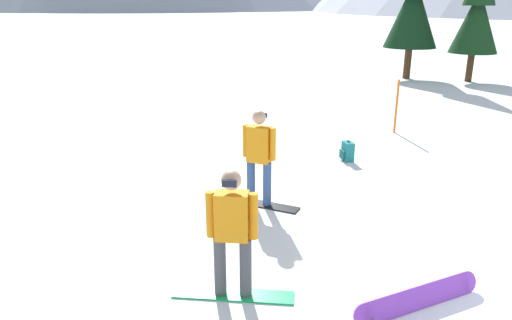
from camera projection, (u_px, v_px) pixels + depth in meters
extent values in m
plane|color=white|center=(473.00, 266.00, 6.74)|extent=(800.00, 800.00, 0.00)
cube|color=#19B259|center=(233.00, 295.00, 6.06)|extent=(1.54, 0.30, 0.02)
cylinder|color=#4C4C51|center=(246.00, 267.00, 5.92)|extent=(0.15, 0.15, 0.78)
cylinder|color=#4C4C51|center=(220.00, 266.00, 5.95)|extent=(0.15, 0.15, 0.78)
cube|color=orange|center=(232.00, 216.00, 5.71)|extent=(0.40, 0.25, 0.60)
cylinder|color=orange|center=(254.00, 216.00, 5.69)|extent=(0.11, 0.11, 0.58)
cylinder|color=orange|center=(210.00, 214.00, 5.74)|extent=(0.11, 0.11, 0.58)
sphere|color=tan|center=(231.00, 180.00, 5.57)|extent=(0.24, 0.24, 0.24)
cube|color=black|center=(229.00, 184.00, 5.43)|extent=(0.17, 0.04, 0.08)
cube|color=black|center=(259.00, 204.00, 8.76)|extent=(1.52, 0.74, 0.02)
cylinder|color=#335184|center=(251.00, 181.00, 8.70)|extent=(0.15, 0.15, 0.80)
cylinder|color=#335184|center=(267.00, 184.00, 8.57)|extent=(0.15, 0.15, 0.80)
cube|color=orange|center=(259.00, 144.00, 8.40)|extent=(0.45, 0.35, 0.65)
cylinder|color=orange|center=(246.00, 141.00, 8.50)|extent=(0.11, 0.11, 0.58)
cylinder|color=orange|center=(273.00, 144.00, 8.29)|extent=(0.11, 0.11, 0.58)
sphere|color=tan|center=(259.00, 117.00, 8.25)|extent=(0.24, 0.24, 0.24)
cube|color=black|center=(262.00, 115.00, 8.37)|extent=(0.17, 0.09, 0.08)
cube|color=#993FD8|center=(418.00, 298.00, 5.79)|extent=(1.44, 0.95, 0.27)
cylinder|color=#993FD8|center=(467.00, 282.00, 6.11)|extent=(0.30, 0.25, 0.27)
cylinder|color=#993FD8|center=(364.00, 316.00, 5.46)|extent=(0.30, 0.25, 0.27)
cube|color=black|center=(431.00, 290.00, 5.92)|extent=(0.23, 0.20, 0.16)
cube|color=black|center=(400.00, 300.00, 5.72)|extent=(0.23, 0.20, 0.16)
cube|color=#1E7A7F|center=(348.00, 151.00, 11.10)|extent=(0.29, 0.37, 0.44)
cube|color=#165B5F|center=(342.00, 154.00, 11.09)|extent=(0.13, 0.23, 0.20)
cylinder|color=black|center=(348.00, 141.00, 11.02)|extent=(0.06, 0.12, 0.02)
cylinder|color=orange|center=(396.00, 107.00, 13.27)|extent=(0.06, 0.06, 1.49)
cylinder|color=#472D19|center=(407.00, 63.00, 22.57)|extent=(0.33, 0.33, 1.44)
cone|color=black|center=(412.00, 13.00, 21.85)|extent=(2.41, 2.41, 3.06)
cylinder|color=#472D19|center=(470.00, 67.00, 21.73)|extent=(0.29, 0.29, 1.29)
cone|color=#143819|center=(476.00, 21.00, 21.09)|extent=(2.09, 2.09, 2.74)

